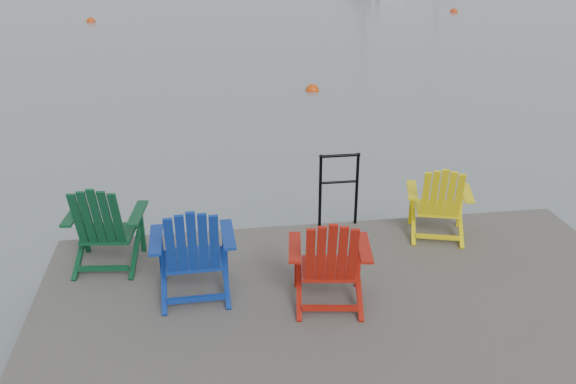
{
  "coord_description": "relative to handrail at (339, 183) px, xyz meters",
  "views": [
    {
      "loc": [
        -1.3,
        -3.99,
        3.78
      ],
      "look_at": [
        -0.32,
        2.71,
        0.85
      ],
      "focal_mm": 38.0,
      "sensor_mm": 36.0,
      "label": 1
    }
  ],
  "objects": [
    {
      "name": "dock",
      "position": [
        -0.25,
        -2.45,
        -0.69
      ],
      "size": [
        6.0,
        5.0,
        1.4
      ],
      "color": "#2E2B29",
      "rests_on": "ground"
    },
    {
      "name": "handrail",
      "position": [
        0.0,
        0.0,
        0.0
      ],
      "size": [
        0.48,
        0.04,
        0.9
      ],
      "color": "black",
      "rests_on": "dock"
    },
    {
      "name": "chair_green",
      "position": [
        -2.61,
        -0.61,
        -0.05
      ],
      "size": [
        0.84,
        0.79,
        0.98
      ],
      "rotation": [
        0.0,
        0.0,
        -0.12
      ],
      "color": "#0B3E21",
      "rests_on": "dock"
    },
    {
      "name": "chair_blue",
      "position": [
        -1.7,
        -1.31,
        -0.04
      ],
      "size": [
        0.81,
        0.75,
        1.0
      ],
      "rotation": [
        0.0,
        0.0,
        0.02
      ],
      "color": "navy",
      "rests_on": "dock"
    },
    {
      "name": "chair_red",
      "position": [
        -0.45,
        -1.65,
        -0.06
      ],
      "size": [
        0.84,
        0.79,
        0.96
      ],
      "rotation": [
        0.0,
        0.0,
        -0.15
      ],
      "color": "#A3170C",
      "rests_on": "dock"
    },
    {
      "name": "chair_yellow",
      "position": [
        1.07,
        -0.46,
        -0.09
      ],
      "size": [
        0.85,
        0.8,
        0.91
      ],
      "rotation": [
        0.0,
        0.0,
        -0.29
      ],
      "color": "yellow",
      "rests_on": "dock"
    },
    {
      "name": "buoy_a",
      "position": [
        1.27,
        8.5,
        -1.04
      ],
      "size": [
        0.35,
        0.35,
        0.35
      ],
      "primitive_type": "sphere",
      "color": "#D9450C",
      "rests_on": "ground"
    },
    {
      "name": "buoy_b",
      "position": [
        -6.14,
        22.14,
        -1.04
      ],
      "size": [
        0.4,
        0.4,
        0.4
      ],
      "primitive_type": "sphere",
      "color": "#CF3D0C",
      "rests_on": "ground"
    },
    {
      "name": "buoy_c",
      "position": [
        11.01,
        22.98,
        -1.04
      ],
      "size": [
        0.38,
        0.38,
        0.38
      ],
      "primitive_type": "sphere",
      "color": "red",
      "rests_on": "ground"
    }
  ]
}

